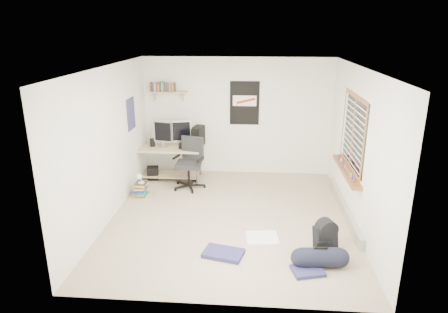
# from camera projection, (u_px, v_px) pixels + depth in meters

# --- Properties ---
(floor) EXTENTS (4.00, 4.50, 0.01)m
(floor) POSITION_uv_depth(u_px,v_px,m) (230.00, 217.00, 6.78)
(floor) COLOR gray
(floor) RESTS_ON ground
(ceiling) EXTENTS (4.00, 4.50, 0.01)m
(ceiling) POSITION_uv_depth(u_px,v_px,m) (231.00, 67.00, 6.00)
(ceiling) COLOR white
(ceiling) RESTS_ON ground
(back_wall) EXTENTS (4.00, 0.01, 2.50)m
(back_wall) POSITION_uv_depth(u_px,v_px,m) (237.00, 117.00, 8.53)
(back_wall) COLOR silver
(back_wall) RESTS_ON ground
(left_wall) EXTENTS (0.01, 4.50, 2.50)m
(left_wall) POSITION_uv_depth(u_px,v_px,m) (109.00, 144.00, 6.54)
(left_wall) COLOR silver
(left_wall) RESTS_ON ground
(right_wall) EXTENTS (0.01, 4.50, 2.50)m
(right_wall) POSITION_uv_depth(u_px,v_px,m) (358.00, 150.00, 6.24)
(right_wall) COLOR silver
(right_wall) RESTS_ON ground
(desk) EXTENTS (1.48, 0.69, 0.66)m
(desk) POSITION_uv_depth(u_px,v_px,m) (167.00, 162.00, 8.40)
(desk) COLOR tan
(desk) RESTS_ON floor
(monitor_left) EXTENTS (0.41, 0.18, 0.44)m
(monitor_left) POSITION_uv_depth(u_px,v_px,m) (163.00, 139.00, 8.24)
(monitor_left) COLOR #A3A3A8
(monitor_left) RESTS_ON desk
(monitor_right) EXTENTS (0.41, 0.20, 0.44)m
(monitor_right) POSITION_uv_depth(u_px,v_px,m) (182.00, 138.00, 8.27)
(monitor_right) COLOR #ADACB2
(monitor_right) RESTS_ON desk
(pc_tower) EXTENTS (0.27, 0.43, 0.42)m
(pc_tower) POSITION_uv_depth(u_px,v_px,m) (198.00, 136.00, 8.44)
(pc_tower) COLOR black
(pc_tower) RESTS_ON desk
(keyboard) EXTENTS (0.39, 0.17, 0.02)m
(keyboard) POSITION_uv_depth(u_px,v_px,m) (167.00, 151.00, 8.09)
(keyboard) COLOR black
(keyboard) RESTS_ON desk
(speaker_left) EXTENTS (0.13, 0.13, 0.20)m
(speaker_left) POSITION_uv_depth(u_px,v_px,m) (152.00, 143.00, 8.34)
(speaker_left) COLOR black
(speaker_left) RESTS_ON desk
(speaker_right) EXTENTS (0.09, 0.09, 0.16)m
(speaker_right) POSITION_uv_depth(u_px,v_px,m) (181.00, 147.00, 8.18)
(speaker_right) COLOR black
(speaker_right) RESTS_ON desk
(office_chair) EXTENTS (0.82, 0.82, 1.02)m
(office_chair) POSITION_uv_depth(u_px,v_px,m) (189.00, 164.00, 7.89)
(office_chair) COLOR black
(office_chair) RESTS_ON floor
(wall_shelf) EXTENTS (0.80, 0.22, 0.24)m
(wall_shelf) POSITION_uv_depth(u_px,v_px,m) (168.00, 92.00, 8.37)
(wall_shelf) COLOR tan
(wall_shelf) RESTS_ON back_wall
(poster_back_wall) EXTENTS (0.62, 0.03, 0.92)m
(poster_back_wall) POSITION_uv_depth(u_px,v_px,m) (245.00, 103.00, 8.40)
(poster_back_wall) COLOR black
(poster_back_wall) RESTS_ON back_wall
(poster_left_wall) EXTENTS (0.02, 0.42, 0.60)m
(poster_left_wall) POSITION_uv_depth(u_px,v_px,m) (131.00, 114.00, 7.60)
(poster_left_wall) COLOR navy
(poster_left_wall) RESTS_ON left_wall
(window) EXTENTS (0.10, 1.50, 1.26)m
(window) POSITION_uv_depth(u_px,v_px,m) (352.00, 132.00, 6.47)
(window) COLOR brown
(window) RESTS_ON right_wall
(baseboard_heater) EXTENTS (0.08, 2.50, 0.18)m
(baseboard_heater) POSITION_uv_depth(u_px,v_px,m) (344.00, 209.00, 6.89)
(baseboard_heater) COLOR #B7B2A8
(baseboard_heater) RESTS_ON floor
(backpack) EXTENTS (0.37, 0.34, 0.41)m
(backpack) POSITION_uv_depth(u_px,v_px,m) (325.00, 240.00, 5.67)
(backpack) COLOR black
(backpack) RESTS_ON floor
(duffel_bag) EXTENTS (0.29, 0.29, 0.53)m
(duffel_bag) POSITION_uv_depth(u_px,v_px,m) (320.00, 257.00, 5.35)
(duffel_bag) COLOR black
(duffel_bag) RESTS_ON floor
(tshirt) EXTENTS (0.53, 0.46, 0.04)m
(tshirt) POSITION_uv_depth(u_px,v_px,m) (262.00, 238.00, 6.06)
(tshirt) COLOR white
(tshirt) RESTS_ON floor
(jeans_a) EXTENTS (0.62, 0.47, 0.06)m
(jeans_a) POSITION_uv_depth(u_px,v_px,m) (223.00, 253.00, 5.64)
(jeans_a) COLOR navy
(jeans_a) RESTS_ON floor
(jeans_b) EXTENTS (0.46, 0.39, 0.05)m
(jeans_b) POSITION_uv_depth(u_px,v_px,m) (308.00, 271.00, 5.25)
(jeans_b) COLOR navy
(jeans_b) RESTS_ON floor
(book_stack) EXTENTS (0.54, 0.47, 0.33)m
(book_stack) POSITION_uv_depth(u_px,v_px,m) (141.00, 189.00, 7.57)
(book_stack) COLOR brown
(book_stack) RESTS_ON floor
(desk_lamp) EXTENTS (0.18, 0.22, 0.19)m
(desk_lamp) POSITION_uv_depth(u_px,v_px,m) (141.00, 178.00, 7.48)
(desk_lamp) COLOR silver
(desk_lamp) RESTS_ON book_stack
(subwoofer) EXTENTS (0.27, 0.27, 0.26)m
(subwoofer) POSITION_uv_depth(u_px,v_px,m) (153.00, 173.00, 8.43)
(subwoofer) COLOR black
(subwoofer) RESTS_ON floor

